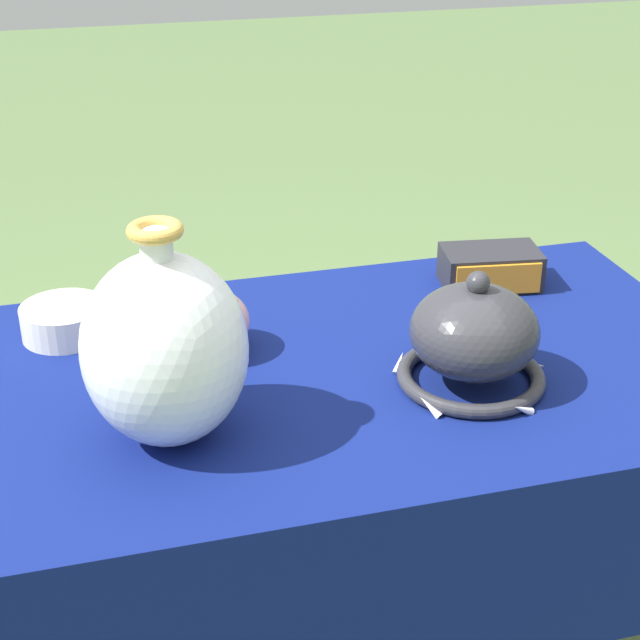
{
  "coord_description": "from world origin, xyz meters",
  "views": [
    {
      "loc": [
        -0.38,
        -1.24,
        1.47
      ],
      "look_at": [
        -0.06,
        -0.07,
        0.85
      ],
      "focal_mm": 55.0,
      "sensor_mm": 36.0,
      "label": 1
    }
  ],
  "objects_px": {
    "jar_round_rose": "(207,321)",
    "pot_squat_ivory": "(64,321)",
    "vase_dome_bell": "(474,340)",
    "mosaic_tile_box": "(491,268)",
    "vase_tall_bulbous": "(165,348)"
  },
  "relations": [
    {
      "from": "vase_dome_bell",
      "to": "pot_squat_ivory",
      "type": "distance_m",
      "value": 0.65
    },
    {
      "from": "mosaic_tile_box",
      "to": "pot_squat_ivory",
      "type": "relative_size",
      "value": 1.34
    },
    {
      "from": "vase_tall_bulbous",
      "to": "jar_round_rose",
      "type": "bearing_deg",
      "value": 68.53
    },
    {
      "from": "jar_round_rose",
      "to": "pot_squat_ivory",
      "type": "relative_size",
      "value": 0.96
    },
    {
      "from": "mosaic_tile_box",
      "to": "jar_round_rose",
      "type": "relative_size",
      "value": 1.4
    },
    {
      "from": "pot_squat_ivory",
      "to": "vase_dome_bell",
      "type": "bearing_deg",
      "value": -28.29
    },
    {
      "from": "vase_tall_bulbous",
      "to": "pot_squat_ivory",
      "type": "xyz_separation_m",
      "value": [
        -0.13,
        0.33,
        -0.11
      ]
    },
    {
      "from": "mosaic_tile_box",
      "to": "jar_round_rose",
      "type": "xyz_separation_m",
      "value": [
        -0.52,
        -0.11,
        0.02
      ]
    },
    {
      "from": "mosaic_tile_box",
      "to": "pot_squat_ivory",
      "type": "xyz_separation_m",
      "value": [
        -0.73,
        -0.0,
        -0.01
      ]
    },
    {
      "from": "vase_tall_bulbous",
      "to": "mosaic_tile_box",
      "type": "xyz_separation_m",
      "value": [
        0.61,
        0.33,
        -0.1
      ]
    },
    {
      "from": "vase_dome_bell",
      "to": "pot_squat_ivory",
      "type": "relative_size",
      "value": 1.7
    },
    {
      "from": "vase_dome_bell",
      "to": "jar_round_rose",
      "type": "height_order",
      "value": "vase_dome_bell"
    },
    {
      "from": "vase_tall_bulbous",
      "to": "vase_dome_bell",
      "type": "xyz_separation_m",
      "value": [
        0.44,
        0.02,
        -0.06
      ]
    },
    {
      "from": "vase_dome_bell",
      "to": "mosaic_tile_box",
      "type": "distance_m",
      "value": 0.35
    },
    {
      "from": "mosaic_tile_box",
      "to": "vase_tall_bulbous",
      "type": "bearing_deg",
      "value": -143.16
    }
  ]
}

